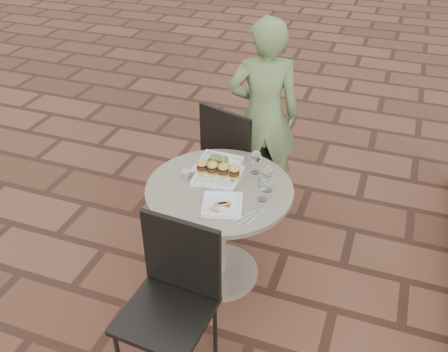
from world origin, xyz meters
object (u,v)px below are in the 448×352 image
(cafe_table, at_px, (220,219))
(plate_salmon, at_px, (218,165))
(chair_far, at_px, (234,152))
(diner, at_px, (263,115))
(plate_sliders, at_px, (218,172))
(chair_near, at_px, (173,289))
(plate_tuna, at_px, (222,205))

(cafe_table, height_order, plate_salmon, plate_salmon)
(chair_far, height_order, diner, diner)
(diner, relative_size, plate_salmon, 5.65)
(cafe_table, distance_m, chair_far, 0.71)
(plate_salmon, xyz_separation_m, plate_sliders, (0.04, -0.11, 0.02))
(diner, xyz_separation_m, plate_sliders, (-0.04, -0.87, 0.02))
(chair_near, distance_m, plate_salmon, 0.93)
(cafe_table, bearing_deg, plate_tuna, -64.58)
(cafe_table, xyz_separation_m, chair_far, (-0.15, 0.70, 0.07))
(chair_near, bearing_deg, diner, 94.01)
(chair_near, height_order, plate_sliders, chair_near)
(chair_far, height_order, plate_sliders, chair_far)
(cafe_table, relative_size, chair_near, 0.97)
(chair_far, height_order, plate_tuna, chair_far)
(cafe_table, relative_size, plate_sliders, 3.17)
(cafe_table, bearing_deg, chair_far, 101.96)
(plate_salmon, bearing_deg, chair_far, 97.16)
(plate_salmon, distance_m, plate_sliders, 0.12)
(chair_far, bearing_deg, plate_salmon, 115.24)
(diner, xyz_separation_m, plate_tuna, (0.09, -1.13, -0.01))
(cafe_table, height_order, chair_far, chair_far)
(plate_sliders, bearing_deg, plate_tuna, -64.70)
(cafe_table, relative_size, plate_salmon, 3.38)
(chair_near, bearing_deg, plate_salmon, 99.46)
(diner, bearing_deg, chair_far, 41.10)
(plate_salmon, bearing_deg, cafe_table, -67.25)
(chair_far, relative_size, chair_near, 1.00)
(chair_far, distance_m, chair_near, 1.40)
(diner, height_order, plate_salmon, diner)
(chair_near, xyz_separation_m, diner, (-0.01, 1.66, 0.20))
(chair_far, xyz_separation_m, plate_tuna, (0.23, -0.87, 0.19))
(chair_near, relative_size, plate_tuna, 3.32)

